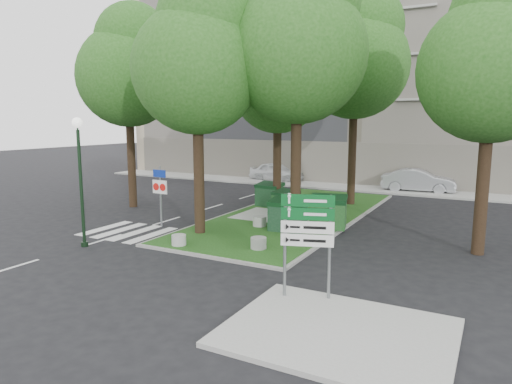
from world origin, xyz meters
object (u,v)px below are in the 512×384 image
Objects in this scene: dumpster_a at (270,195)px; traffic_sign_pole at (160,188)px; tree_median_near_left at (199,57)px; tree_median_near_right at (300,40)px; dumpster_c at (288,215)px; car_silver at (418,181)px; tree_street_left at (129,67)px; litter_bin at (335,210)px; tree_median_far at (357,54)px; tree_median_mid at (280,78)px; dumpster_d at (328,212)px; bollard_mid at (260,221)px; dumpster_b at (286,202)px; tree_street_right at (496,56)px; street_lamp at (80,167)px; bollard_left at (179,240)px; directional_sign at (307,229)px; bollard_right at (259,243)px; car_white at (277,172)px.

traffic_sign_pole is (-2.42, -6.28, 1.03)m from dumpster_a.
tree_median_near_right is at bearing 29.74° from tree_median_near_left.
car_silver is at bearing 74.32° from dumpster_c.
tree_street_left reaches higher than litter_bin.
tree_median_far is 10.55m from car_silver.
tree_median_near_left reaches higher than tree_median_mid.
dumpster_d reaches higher than dumpster_c.
car_silver is (4.59, 14.28, 0.44)m from bollard_mid.
dumpster_b is 3.18m from bollard_mid.
street_lamp is (-13.52, -6.09, -3.89)m from tree_street_right.
litter_bin reaches higher than bollard_left.
tree_street_right reaches higher than bollard_mid.
dumpster_d is (1.37, 1.28, 0.02)m from dumpster_c.
directional_sign is (13.54, -8.06, -5.67)m from tree_street_left.
car_white is at bearing 113.56° from bollard_right.
bollard_left is at bearing -155.84° from tree_street_right.
car_silver is (4.75, 11.12, 0.09)m from dumpster_b.
street_lamp is at bearing -150.20° from dumpster_d.
dumpster_d is at bearing 36.73° from tree_median_near_left.
tree_median_near_right is at bearing -39.06° from dumpster_b.
dumpster_b is at bearing -51.23° from tree_median_mid.
directional_sign is (6.54, -4.56, -5.34)m from tree_median_near_left.
tree_median_mid reaches higher than directional_sign.
tree_median_near_right is 4.13× the size of traffic_sign_pole.
bollard_left is 19.64m from car_white.
car_silver is at bearing -91.02° from car_white.
dumpster_a is at bearing 111.10° from bollard_mid.
tree_median_mid is 13.56m from directional_sign.
dumpster_c is at bearing 33.49° from tree_median_near_left.
tree_street_left is at bearing -146.88° from dumpster_a.
tree_median_mid is at bearing 66.56° from traffic_sign_pole.
litter_bin is at bearing 10.04° from tree_street_left.
dumpster_b is 0.31× the size of street_lamp.
street_lamp reaches higher than dumpster_a.
tree_median_mid is 3.60× the size of traffic_sign_pole.
tree_median_mid is 10.77m from tree_street_right.
bollard_left is 0.94× the size of bollard_right.
dumpster_c reaches higher than bollard_left.
street_lamp is at bearing 155.63° from directional_sign.
dumpster_c is at bearing 19.10° from traffic_sign_pole.
street_lamp is (-2.86, -10.30, 2.34)m from dumpster_a.
tree_median_mid is (0.50, 6.50, -0.34)m from tree_median_near_left.
tree_median_near_left reaches higher than dumpster_d.
car_silver reaches higher than bollard_mid.
tree_street_left is 3.93× the size of directional_sign.
tree_median_far is at bearing 155.58° from car_silver.
traffic_sign_pole reaches higher than bollard_right.
tree_median_mid is 6.46m from dumpster_b.
directional_sign is at bearing -25.25° from traffic_sign_pole.
dumpster_a is 10.95m from street_lamp.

